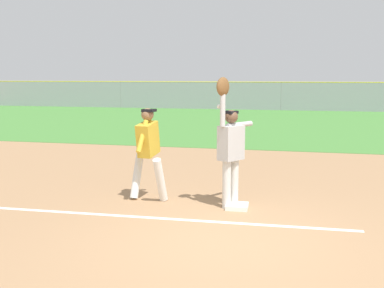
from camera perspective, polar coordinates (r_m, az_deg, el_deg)
ground_plane at (r=6.45m, az=3.90°, el=-12.34°), size 77.36×77.36×0.00m
outfield_grass at (r=22.61m, az=10.43°, el=2.63°), size 45.53×16.90×0.01m
chalk_foul_line at (r=8.67m, az=-22.65°, el=-7.46°), size 12.00×0.37×0.01m
first_base at (r=8.03m, az=5.69°, el=-7.80°), size 0.39×0.39×0.08m
fielder at (r=7.87m, az=4.83°, el=-0.07°), size 0.59×0.80×2.28m
runner at (r=8.36m, az=-5.56°, el=-0.43°), size 0.74×0.85×1.72m
baseball at (r=7.87m, az=3.42°, el=4.74°), size 0.07×0.07×0.07m
outfield_fence at (r=30.97m, az=11.15°, el=5.94°), size 45.61×0.08×1.90m
parked_car_silver at (r=37.73m, az=-8.80°, el=6.03°), size 4.49×2.29×1.25m
parked_car_white at (r=35.57m, az=0.56°, el=5.98°), size 4.54×2.39×1.25m
parked_car_black at (r=34.35m, az=10.54°, el=5.74°), size 4.53×2.37×1.25m
parked_car_green at (r=35.00m, az=21.19°, el=5.36°), size 4.47×2.26×1.25m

